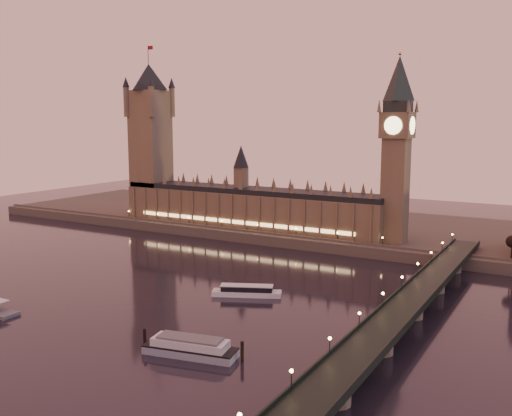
% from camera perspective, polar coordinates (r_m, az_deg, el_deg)
% --- Properties ---
extents(ground, '(700.00, 700.00, 0.00)m').
position_cam_1_polar(ground, '(248.58, -7.02, -8.56)').
color(ground, black).
rests_on(ground, ground).
extents(far_embankment, '(560.00, 130.00, 6.00)m').
position_cam_1_polar(far_embankment, '(378.51, 11.94, -2.19)').
color(far_embankment, '#423D35').
rests_on(far_embankment, ground).
extents(palace_of_westminster, '(180.00, 26.62, 52.00)m').
position_cam_1_polar(palace_of_westminster, '(364.11, -0.70, 0.56)').
color(palace_of_westminster, brown).
rests_on(palace_of_westminster, ground).
extents(victoria_tower, '(31.68, 31.68, 118.00)m').
position_cam_1_polar(victoria_tower, '(406.98, -10.52, 7.51)').
color(victoria_tower, brown).
rests_on(victoria_tower, ground).
extents(big_ben, '(17.68, 17.68, 104.00)m').
position_cam_1_polar(big_ben, '(322.88, 13.91, 6.78)').
color(big_ben, brown).
rests_on(big_ben, ground).
extents(westminster_bridge, '(13.20, 260.00, 15.30)m').
position_cam_1_polar(westminster_bridge, '(207.64, 14.00, -10.70)').
color(westminster_bridge, black).
rests_on(westminster_bridge, ground).
extents(bare_tree_0, '(5.36, 5.36, 10.90)m').
position_cam_1_polar(bare_tree_0, '(305.39, 23.91, -3.26)').
color(bare_tree_0, black).
rests_on(bare_tree_0, ground).
extents(cruise_boat_a, '(29.31, 17.78, 4.68)m').
position_cam_1_polar(cruise_boat_a, '(244.26, -0.93, -8.30)').
color(cruise_boat_a, silver).
rests_on(cruise_boat_a, ground).
extents(moored_barge, '(34.41, 14.18, 6.43)m').
position_cam_1_polar(moored_barge, '(186.79, -6.60, -13.66)').
color(moored_barge, gray).
rests_on(moored_barge, ground).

